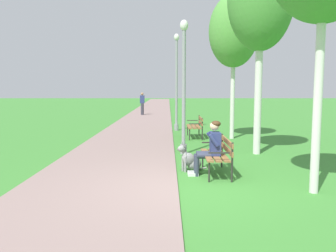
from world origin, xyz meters
TOP-DOWN VIEW (x-y plane):
  - ground_plane at (0.00, 0.00)m, footprint 120.00×120.00m
  - paved_path at (-1.88, 24.00)m, footprint 3.21×60.00m
  - park_bench_near at (0.69, 1.19)m, footprint 0.55×1.50m
  - park_bench_mid at (0.65, 7.08)m, footprint 0.55×1.50m
  - person_seated_on_near_bench at (0.49, 1.11)m, footprint 0.74×0.49m
  - dog_grey at (0.07, 1.51)m, footprint 0.77×0.48m
  - lamp_post_near at (-0.01, 3.64)m, footprint 0.24×0.24m
  - lamp_post_mid at (-0.08, 9.46)m, footprint 0.24×0.24m
  - birch_tree_third at (2.03, 6.84)m, footprint 1.90×1.97m
  - pedestrian_distant at (-2.33, 18.37)m, footprint 0.32×0.22m

SIDE VIEW (x-z plane):
  - ground_plane at x=0.00m, z-range 0.00..0.00m
  - paved_path at x=-1.88m, z-range 0.00..0.04m
  - dog_grey at x=0.07m, z-range -0.09..0.61m
  - park_bench_near at x=0.69m, z-range 0.09..0.94m
  - park_bench_mid at x=0.65m, z-range 0.09..0.94m
  - person_seated_on_near_bench at x=0.49m, z-range 0.06..1.31m
  - pedestrian_distant at x=-2.33m, z-range 0.02..1.67m
  - lamp_post_near at x=-0.01m, z-range 0.07..4.02m
  - lamp_post_mid at x=-0.08m, z-range 0.08..4.51m
  - birch_tree_third at x=2.03m, z-range 1.36..6.87m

